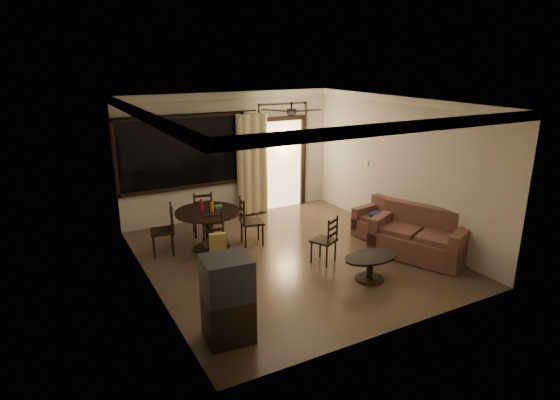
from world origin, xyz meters
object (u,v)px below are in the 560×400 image
dining_table (208,219)px  dining_chair_south (216,251)px  armchair (379,222)px  dining_chair_west (164,240)px  dining_chair_east (251,230)px  tv_cabinet (228,299)px  coffee_table (370,264)px  dining_chair_north (203,221)px  side_chair (324,249)px  sofa (420,238)px

dining_table → dining_chair_south: bearing=-101.5°
dining_table → armchair: bearing=-17.7°
dining_chair_west → dining_chair_east: bearing=90.0°
dining_chair_east → tv_cabinet: (-1.63, -2.79, 0.29)m
dining_table → tv_cabinet: 3.06m
dining_chair_west → dining_chair_east: size_ratio=1.00×
armchair → coffee_table: (-1.40, -1.45, -0.03)m
dining_chair_north → dining_chair_south: bearing=90.0°
dining_table → dining_chair_south: size_ratio=1.28×
side_chair → armchair: bearing=170.1°
side_chair → dining_chair_east: bearing=-87.9°
dining_chair_south → tv_cabinet: 2.23m
tv_cabinet → dining_chair_east: bearing=64.9°
dining_chair_south → dining_chair_north: size_ratio=1.00×
armchair → dining_chair_north: bearing=141.2°
sofa → dining_chair_south: bearing=134.7°
dining_chair_north → side_chair: dining_chair_north is taller
tv_cabinet → coffee_table: tv_cabinet is taller
sofa → dining_chair_north: bearing=112.6°
sofa → coffee_table: (-1.41, -0.32, -0.07)m
sofa → armchair: (-0.01, 1.14, -0.04)m
dining_chair_south → armchair: size_ratio=1.11×
sofa → dining_chair_west: bearing=126.2°
tv_cabinet → side_chair: tv_cabinet is taller
dining_chair_east → coffee_table: (1.05, -2.33, -0.00)m
armchair → dining_table: bearing=153.7°
dining_chair_north → coffee_table: 3.69m
dining_chair_east → side_chair: bearing=-139.6°
dining_table → dining_chair_south: (-0.17, -0.84, -0.29)m
dining_chair_south → armchair: (3.44, -0.20, 0.01)m
sofa → side_chair: (-1.69, 0.62, -0.09)m
dining_chair_south → dining_table: bearing=89.9°
sofa → coffee_table: size_ratio=1.94×
dining_chair_west → armchair: dining_chair_west is taller
dining_chair_east → dining_chair_south: same height
dining_table → sofa: bearing=-33.6°
tv_cabinet → side_chair: (2.41, 1.39, -0.32)m
dining_chair_south → sofa: (3.45, -1.34, 0.05)m
dining_chair_north → tv_cabinet: (-0.97, -3.72, 0.29)m
dining_chair_south → tv_cabinet: bearing=-95.5°
side_chair → coffee_table: bearing=79.8°
dining_table → side_chair: 2.25m
dining_chair_south → dining_chair_north: (0.33, 1.61, -0.02)m
dining_chair_east → tv_cabinet: 3.24m
tv_cabinet → coffee_table: 2.74m
dining_chair_east → dining_chair_south: bearing=135.7°
dining_chair_east → coffee_table: size_ratio=0.99×
dining_chair_west → dining_chair_north: bearing=133.2°
dining_chair_south → tv_cabinet: tv_cabinet is taller
dining_chair_west → side_chair: dining_chair_west is taller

